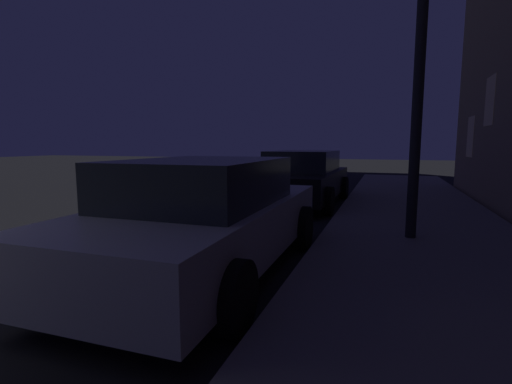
{
  "coord_description": "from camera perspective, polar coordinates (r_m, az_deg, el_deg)",
  "views": [
    {
      "loc": [
        4.98,
        -0.72,
        1.62
      ],
      "look_at": [
        4.0,
        2.06,
        1.24
      ],
      "focal_mm": 26.11,
      "sensor_mm": 36.0,
      "label": 1
    }
  ],
  "objects": [
    {
      "name": "street_lamp",
      "position": [
        6.51,
        24.09,
        22.88
      ],
      "size": [
        0.44,
        0.44,
        4.87
      ],
      "color": "black",
      "rests_on": "sidewalk"
    },
    {
      "name": "car_silver",
      "position": [
        4.74,
        -7.72,
        -3.67
      ],
      "size": [
        2.14,
        4.55,
        1.43
      ],
      "color": "#B7B7BF",
      "rests_on": "ground"
    },
    {
      "name": "car_black",
      "position": [
        10.09,
        7.1,
        2.19
      ],
      "size": [
        2.15,
        4.4,
        1.43
      ],
      "color": "black",
      "rests_on": "ground"
    }
  ]
}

